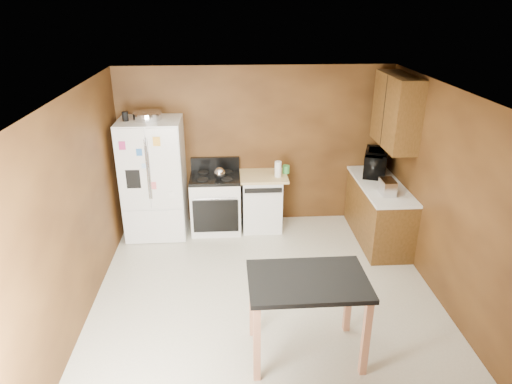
{
  "coord_description": "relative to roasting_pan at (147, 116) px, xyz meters",
  "views": [
    {
      "loc": [
        -0.41,
        -4.59,
        3.42
      ],
      "look_at": [
        -0.08,
        0.85,
        1.08
      ],
      "focal_mm": 32.0,
      "sensor_mm": 36.0,
      "label": 1
    }
  ],
  "objects": [
    {
      "name": "roasting_pan",
      "position": [
        0.0,
        0.0,
        0.0
      ],
      "size": [
        0.42,
        0.42,
        0.1
      ],
      "primitive_type": "cylinder",
      "color": "silver",
      "rests_on": "refrigerator"
    },
    {
      "name": "pen_cup",
      "position": [
        -0.3,
        -0.08,
        0.01
      ],
      "size": [
        0.09,
        0.09,
        0.13
      ],
      "primitive_type": "cylinder",
      "color": "black",
      "rests_on": "refrigerator"
    },
    {
      "name": "floor",
      "position": [
        1.57,
        -1.91,
        -1.85
      ],
      "size": [
        4.5,
        4.5,
        0.0
      ],
      "primitive_type": "plane",
      "color": "beige",
      "rests_on": "ground"
    },
    {
      "name": "microwave",
      "position": [
        3.39,
        -0.04,
        -0.79
      ],
      "size": [
        0.59,
        0.7,
        0.33
      ],
      "primitive_type": "imported",
      "rotation": [
        0.0,
        0.0,
        1.22
      ],
      "color": "black",
      "rests_on": "right_cabinets"
    },
    {
      "name": "right_cabinets",
      "position": [
        3.41,
        -0.43,
        -0.94
      ],
      "size": [
        0.63,
        1.58,
        2.45
      ],
      "color": "brown",
      "rests_on": "ground"
    },
    {
      "name": "green_canister",
      "position": [
        2.03,
        0.1,
        -0.9
      ],
      "size": [
        0.14,
        0.14,
        0.12
      ],
      "primitive_type": "cylinder",
      "rotation": [
        0.0,
        0.0,
        0.28
      ],
      "color": "green",
      "rests_on": "dishwasher"
    },
    {
      "name": "toaster",
      "position": [
        3.32,
        -0.83,
        -0.85
      ],
      "size": [
        0.18,
        0.29,
        0.21
      ],
      "primitive_type": "cube",
      "rotation": [
        0.0,
        0.0,
        -0.0
      ],
      "color": "silver",
      "rests_on": "right_cabinets"
    },
    {
      "name": "wall_front",
      "position": [
        1.57,
        -4.16,
        -0.6
      ],
      "size": [
        4.2,
        0.0,
        4.2
      ],
      "primitive_type": "plane",
      "rotation": [
        -1.57,
        0.0,
        0.0
      ],
      "color": "brown",
      "rests_on": "ground"
    },
    {
      "name": "wall_right",
      "position": [
        3.67,
        -1.91,
        -0.6
      ],
      "size": [
        0.0,
        4.5,
        4.5
      ],
      "primitive_type": "plane",
      "rotation": [
        1.57,
        0.0,
        -1.57
      ],
      "color": "brown",
      "rests_on": "ground"
    },
    {
      "name": "wall_back",
      "position": [
        1.57,
        0.34,
        -0.6
      ],
      "size": [
        4.2,
        0.0,
        4.2
      ],
      "primitive_type": "plane",
      "rotation": [
        1.57,
        0.0,
        0.0
      ],
      "color": "brown",
      "rests_on": "ground"
    },
    {
      "name": "dishwasher",
      "position": [
        1.65,
        0.04,
        -1.4
      ],
      "size": [
        0.78,
        0.63,
        0.89
      ],
      "color": "white",
      "rests_on": "ground"
    },
    {
      "name": "paper_towel",
      "position": [
        1.89,
        -0.04,
        -0.84
      ],
      "size": [
        0.13,
        0.13,
        0.24
      ],
      "primitive_type": "cylinder",
      "rotation": [
        0.0,
        0.0,
        0.29
      ],
      "color": "white",
      "rests_on": "dishwasher"
    },
    {
      "name": "gas_range",
      "position": [
        0.93,
        0.01,
        -1.39
      ],
      "size": [
        0.76,
        0.68,
        1.1
      ],
      "color": "white",
      "rests_on": "ground"
    },
    {
      "name": "refrigerator",
      "position": [
        0.02,
        -0.05,
        -0.95
      ],
      "size": [
        0.9,
        0.8,
        1.8
      ],
      "color": "white",
      "rests_on": "ground"
    },
    {
      "name": "island",
      "position": [
        1.89,
        -2.82,
        -1.09
      ],
      "size": [
        1.17,
        0.78,
        0.91
      ],
      "color": "black",
      "rests_on": "ground"
    },
    {
      "name": "wall_left",
      "position": [
        -0.53,
        -1.91,
        -0.6
      ],
      "size": [
        0.0,
        4.5,
        4.5
      ],
      "primitive_type": "plane",
      "rotation": [
        1.57,
        0.0,
        1.57
      ],
      "color": "brown",
      "rests_on": "ground"
    },
    {
      "name": "kettle",
      "position": [
        1.01,
        -0.09,
        -0.87
      ],
      "size": [
        0.17,
        0.17,
        0.17
      ],
      "primitive_type": "sphere",
      "color": "silver",
      "rests_on": "gas_range"
    },
    {
      "name": "ceiling",
      "position": [
        1.57,
        -1.91,
        0.65
      ],
      "size": [
        4.5,
        4.5,
        0.0
      ],
      "primitive_type": "plane",
      "rotation": [
        3.14,
        0.0,
        0.0
      ],
      "color": "white",
      "rests_on": "ground"
    }
  ]
}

